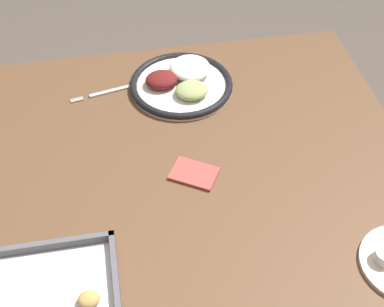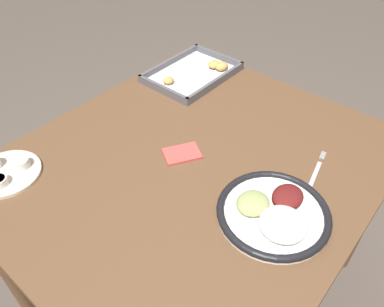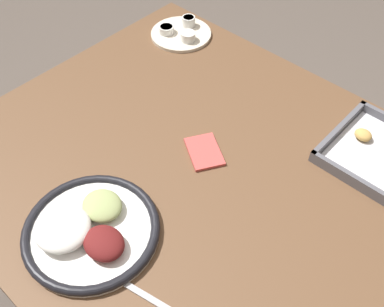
# 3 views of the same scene
# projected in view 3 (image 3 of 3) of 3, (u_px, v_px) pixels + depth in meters

# --- Properties ---
(ground_plane) EXTENTS (8.00, 8.00, 0.00)m
(ground_plane) POSITION_uv_depth(u_px,v_px,m) (194.00, 293.00, 1.60)
(ground_plane) COLOR #564C44
(dining_table) EXTENTS (1.10, 0.96, 0.71)m
(dining_table) POSITION_uv_depth(u_px,v_px,m) (195.00, 189.00, 1.14)
(dining_table) COLOR brown
(dining_table) RESTS_ON ground_plane
(dinner_plate) EXTENTS (0.29, 0.29, 0.05)m
(dinner_plate) POSITION_uv_depth(u_px,v_px,m) (89.00, 230.00, 0.93)
(dinner_plate) COLOR white
(dinner_plate) RESTS_ON dining_table
(fork) EXTENTS (0.20, 0.06, 0.00)m
(fork) POSITION_uv_depth(u_px,v_px,m) (151.00, 299.00, 0.84)
(fork) COLOR #B2B2B7
(fork) RESTS_ON dining_table
(saucer_plate) EXTENTS (0.19, 0.19, 0.04)m
(saucer_plate) POSITION_uv_depth(u_px,v_px,m) (181.00, 32.00, 1.40)
(saucer_plate) COLOR beige
(saucer_plate) RESTS_ON dining_table
(napkin) EXTENTS (0.13, 0.12, 0.01)m
(napkin) POSITION_uv_depth(u_px,v_px,m) (204.00, 152.00, 1.08)
(napkin) COLOR #CC4C47
(napkin) RESTS_ON dining_table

